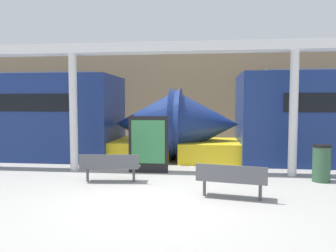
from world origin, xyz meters
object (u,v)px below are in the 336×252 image
bench_near (231,178)px  support_column_near (73,113)px  trash_bin (321,163)px  bench_far (110,165)px  poster_board (148,144)px  support_column_far (293,114)px

bench_near → support_column_near: bearing=162.5°
bench_near → trash_bin: size_ratio=1.59×
bench_far → poster_board: (0.78, 1.33, 0.40)m
poster_board → support_column_far: size_ratio=0.48×
bench_near → trash_bin: 3.11m
trash_bin → support_column_near: bearing=174.8°
trash_bin → poster_board: poster_board is taller
bench_near → support_column_far: (1.91, 2.52, 1.32)m
support_column_near → support_column_far: (6.48, 0.00, 0.00)m
bench_near → support_column_near: 5.39m
bench_near → poster_board: size_ratio=0.93×
bench_near → trash_bin: (2.48, 1.87, 0.04)m
trash_bin → poster_board: (-4.74, 0.60, 0.36)m
trash_bin → poster_board: bearing=172.8°
bench_near → bench_far: (-3.03, 1.14, 0.00)m
bench_near → bench_far: size_ratio=1.00×
bench_near → poster_board: (-2.25, 2.47, 0.40)m
bench_far → trash_bin: bearing=2.6°
support_column_far → bench_near: bearing=-127.1°
support_column_far → support_column_near: bearing=180.0°
trash_bin → support_column_near: size_ratio=0.28×
poster_board → bench_far: bearing=-120.4°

